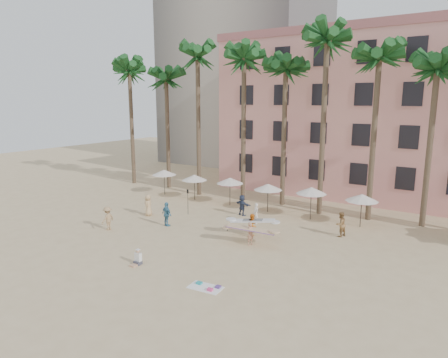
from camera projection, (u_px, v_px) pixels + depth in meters
ground at (189, 261)px, 24.47m from camera, size 120.00×120.00×0.00m
pink_hotel at (400, 117)px, 40.52m from camera, size 35.00×14.00×16.00m
palm_row at (300, 61)px, 33.99m from camera, size 44.40×5.40×16.30m
umbrella_row at (248, 183)px, 35.89m from camera, size 22.50×2.70×2.73m
beach_towel at (206, 287)px, 21.02m from camera, size 1.89×1.17×0.14m
carrier_yellow at (251, 232)px, 27.04m from camera, size 3.33×1.67×1.60m
carrier_white at (253, 224)px, 28.78m from camera, size 3.24×1.83×1.68m
beachgoers at (204, 213)px, 31.70m from camera, size 16.22×10.02×1.93m
paddle at (188, 199)px, 34.17m from camera, size 0.18×0.04×2.23m
seated_man at (137, 259)px, 23.90m from camera, size 0.42×0.72×0.94m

